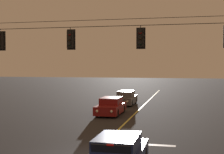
{
  "coord_description": "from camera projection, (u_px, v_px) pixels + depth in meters",
  "views": [
    {
      "loc": [
        4.02,
        -12.9,
        4.0
      ],
      "look_at": [
        0.0,
        4.8,
        3.34
      ],
      "focal_mm": 51.7,
      "sensor_mm": 36.0,
      "label": 1
    }
  ],
  "objects": [
    {
      "name": "stop_bar_paint",
      "position": [
        142.0,
        144.0,
        16.3
      ],
      "size": [
        3.4,
        0.36,
        0.01
      ],
      "primitive_type": "cube",
      "color": "silver",
      "rests_on": "ground"
    },
    {
      "name": "traffic_light_centre",
      "position": [
        140.0,
        38.0,
        16.71
      ],
      "size": [
        0.48,
        0.41,
        1.22
      ],
      "color": "black"
    },
    {
      "name": "car_oncoming_trailing",
      "position": [
        126.0,
        98.0,
        32.82
      ],
      "size": [
        1.8,
        4.42,
        1.39
      ],
      "color": "#4C4C51",
      "rests_on": "ground"
    },
    {
      "name": "signal_span_assembly",
      "position": [
        108.0,
        67.0,
        17.17
      ],
      "size": [
        19.55,
        0.32,
        7.48
      ],
      "color": "#423021",
      "rests_on": "ground"
    },
    {
      "name": "lane_centre_stripe",
      "position": [
        127.0,
        121.0,
        23.16
      ],
      "size": [
        0.14,
        60.0,
        0.01
      ],
      "primitive_type": "cube",
      "color": "#D1C64C",
      "rests_on": "ground"
    },
    {
      "name": "traffic_light_leftmost",
      "position": [
        0.0,
        41.0,
        18.5
      ],
      "size": [
        0.48,
        0.41,
        1.22
      ],
      "color": "black"
    },
    {
      "name": "car_oncoming_lead",
      "position": [
        111.0,
        107.0,
        26.24
      ],
      "size": [
        1.8,
        4.42,
        1.39
      ],
      "color": "maroon",
      "rests_on": "ground"
    },
    {
      "name": "traffic_light_left_inner",
      "position": [
        70.0,
        39.0,
        17.56
      ],
      "size": [
        0.48,
        0.41,
        1.22
      ],
      "color": "black"
    }
  ]
}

